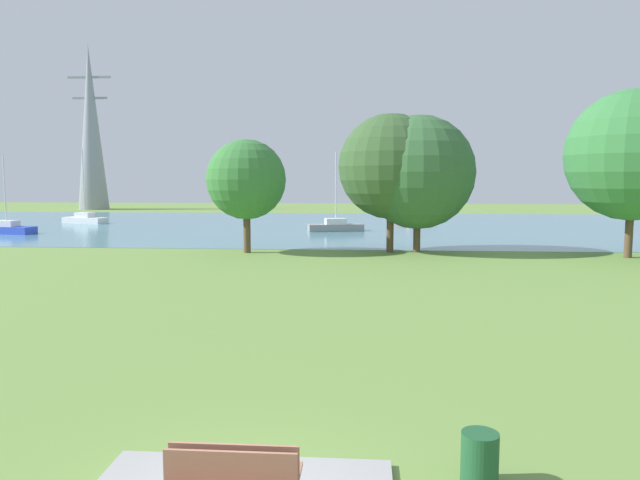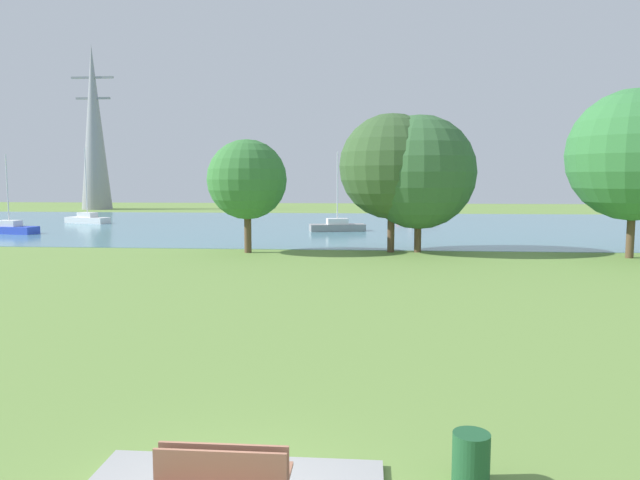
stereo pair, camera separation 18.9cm
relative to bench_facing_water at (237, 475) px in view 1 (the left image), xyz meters
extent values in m
plane|color=olive|center=(0.00, 21.73, -0.47)|extent=(160.00, 160.00, 0.00)
cube|color=#935F49|center=(0.00, 0.05, 0.06)|extent=(1.80, 0.48, 0.05)
cube|color=#935F49|center=(0.00, -0.16, 0.30)|extent=(1.80, 0.05, 0.44)
cube|color=#935F49|center=(0.00, -0.37, 0.30)|extent=(1.80, 0.05, 0.44)
cylinder|color=#1E512D|center=(3.50, 0.88, -0.07)|extent=(0.56, 0.56, 0.80)
cube|color=teal|center=(0.00, 49.73, -0.46)|extent=(140.00, 40.00, 0.02)
cube|color=red|center=(7.55, 59.27, -0.15)|extent=(5.02, 2.66, 0.60)
cube|color=white|center=(7.55, 59.27, 0.40)|extent=(2.02, 1.52, 0.50)
cylinder|color=silver|center=(7.55, 59.27, 2.90)|extent=(0.10, 0.10, 5.49)
cube|color=white|center=(-26.90, 50.44, -0.15)|extent=(5.03, 2.93, 0.60)
cube|color=white|center=(-26.90, 50.44, 0.40)|extent=(2.05, 1.61, 0.50)
cylinder|color=silver|center=(-26.90, 50.44, 3.70)|extent=(0.10, 0.10, 7.09)
cube|color=blue|center=(-27.92, 38.80, -0.15)|extent=(4.99, 2.31, 0.60)
cube|color=white|center=(-27.92, 38.80, 0.40)|extent=(1.96, 1.39, 0.50)
cylinder|color=silver|center=(-27.92, 38.80, 3.13)|extent=(0.10, 0.10, 5.96)
cube|color=gray|center=(-0.73, 43.30, -0.15)|extent=(5.02, 2.55, 0.60)
cube|color=white|center=(-0.73, 43.30, 0.40)|extent=(2.00, 1.48, 0.50)
cylinder|color=silver|center=(-0.73, 43.30, 3.28)|extent=(0.10, 0.10, 6.25)
cylinder|color=brown|center=(-5.48, 28.00, 0.93)|extent=(0.44, 0.44, 2.81)
sphere|color=#377738|center=(-5.48, 28.00, 4.05)|extent=(4.90, 4.90, 4.90)
cylinder|color=brown|center=(3.37, 29.07, 1.05)|extent=(0.44, 0.44, 3.05)
sphere|color=#36572E|center=(3.37, 29.07, 4.85)|extent=(6.51, 6.51, 6.51)
cylinder|color=brown|center=(5.04, 29.11, 0.78)|extent=(0.44, 0.44, 2.51)
sphere|color=#346035|center=(5.04, 29.11, 4.50)|extent=(7.03, 7.03, 7.03)
cylinder|color=brown|center=(17.07, 27.39, 1.17)|extent=(0.44, 0.44, 3.28)
sphere|color=#35783D|center=(17.07, 27.39, 5.44)|extent=(7.52, 7.52, 7.52)
cone|color=gray|center=(-38.73, 77.53, 11.65)|extent=(4.40, 4.40, 24.24)
cube|color=gray|center=(-38.73, 77.53, 18.93)|extent=(6.40, 0.30, 0.30)
cube|color=gray|center=(-38.73, 77.53, 15.93)|extent=(5.20, 0.30, 0.30)
camera|label=1|loc=(1.74, -7.66, 4.10)|focal=32.91mm
camera|label=2|loc=(1.93, -7.65, 4.10)|focal=32.91mm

